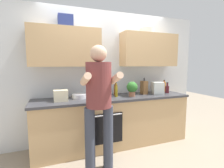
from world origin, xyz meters
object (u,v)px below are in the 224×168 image
at_px(cup_tea, 109,94).
at_px(knife_block, 144,87).
at_px(person_standing, 99,99).
at_px(bottle_vinegar, 116,89).
at_px(bottle_juice, 164,87).
at_px(bottle_oil, 116,91).
at_px(potted_herb, 132,88).
at_px(cup_coffee, 158,90).
at_px(grocery_bag_rice, 61,96).
at_px(bottle_wine, 167,89).
at_px(bottle_soy, 94,91).
at_px(mixing_bowl, 79,96).
at_px(grocery_bag_produce, 157,88).

bearing_deg(cup_tea, knife_block, 4.36).
height_order(person_standing, bottle_vinegar, person_standing).
distance_m(person_standing, bottle_juice, 1.91).
relative_size(person_standing, bottle_oil, 6.59).
distance_m(cup_tea, potted_herb, 0.44).
distance_m(cup_coffee, cup_tea, 1.19).
relative_size(cup_tea, knife_block, 0.32).
relative_size(cup_tea, grocery_bag_rice, 0.47).
bearing_deg(cup_tea, bottle_wine, -0.04).
height_order(bottle_soy, knife_block, knife_block).
bearing_deg(knife_block, cup_coffee, 14.32).
relative_size(bottle_juice, mixing_bowl, 1.03).
distance_m(person_standing, bottle_oil, 0.83).
relative_size(cup_coffee, grocery_bag_rice, 0.46).
relative_size(mixing_bowl, grocery_bag_produce, 1.02).
bearing_deg(bottle_soy, potted_herb, -17.69).
height_order(bottle_soy, grocery_bag_rice, bottle_soy).
relative_size(person_standing, bottle_vinegar, 6.38).
height_order(bottle_wine, bottle_vinegar, bottle_vinegar).
height_order(bottle_juice, grocery_bag_rice, bottle_juice).
height_order(bottle_juice, bottle_vinegar, bottle_vinegar).
relative_size(cup_coffee, mixing_bowl, 0.42).
height_order(bottle_wine, potted_herb, potted_herb).
relative_size(bottle_soy, knife_block, 0.79).
relative_size(bottle_juice, grocery_bag_produce, 1.06).
bearing_deg(potted_herb, mixing_bowl, 170.81).
distance_m(bottle_oil, grocery_bag_produce, 0.88).
bearing_deg(cup_tea, person_standing, -119.50).
bearing_deg(grocery_bag_produce, bottle_soy, 172.73).
bearing_deg(person_standing, bottle_soy, 80.58).
xyz_separation_m(bottle_vinegar, potted_herb, (0.23, -0.23, 0.05)).
relative_size(bottle_oil, grocery_bag_rice, 1.20).
relative_size(bottle_wine, cup_coffee, 2.20).
distance_m(bottle_wine, potted_herb, 0.86).
bearing_deg(bottle_soy, cup_tea, -28.02).
bearing_deg(mixing_bowl, bottle_vinegar, 6.35).
relative_size(bottle_vinegar, grocery_bag_produce, 1.14).
bearing_deg(bottle_soy, grocery_bag_rice, -164.01).
xyz_separation_m(bottle_juice, bottle_vinegar, (-1.14, -0.03, 0.00)).
bearing_deg(cup_tea, potted_herb, -10.98).
height_order(person_standing, cup_tea, person_standing).
relative_size(person_standing, bottle_soy, 6.85).
xyz_separation_m(bottle_wine, bottle_soy, (-1.52, 0.13, 0.02)).
bearing_deg(bottle_soy, bottle_vinegar, 2.51).
distance_m(potted_herb, grocery_bag_produce, 0.59).
height_order(bottle_soy, cup_coffee, bottle_soy).
height_order(cup_coffee, potted_herb, potted_herb).
height_order(potted_herb, grocery_bag_rice, potted_herb).
bearing_deg(bottle_oil, cup_coffee, 10.10).
relative_size(knife_block, grocery_bag_produce, 1.34).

